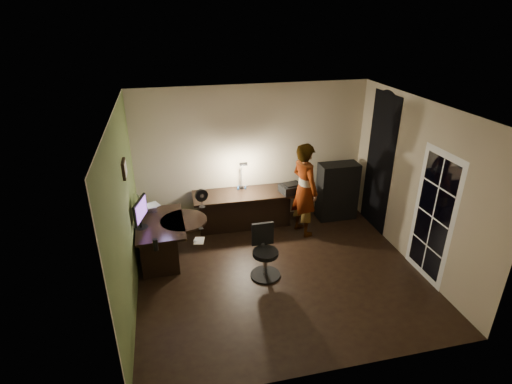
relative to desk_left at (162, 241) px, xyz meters
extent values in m
cube|color=black|center=(1.83, -0.82, -0.37)|extent=(4.50, 4.00, 0.01)
cube|color=silver|center=(1.83, -0.82, 2.34)|extent=(4.50, 4.00, 0.01)
cube|color=tan|center=(1.83, 1.18, 0.99)|extent=(4.50, 0.01, 2.70)
cube|color=tan|center=(1.83, -2.83, 0.99)|extent=(4.50, 0.01, 2.70)
cube|color=tan|center=(-0.42, -0.82, 0.99)|extent=(0.01, 4.00, 2.70)
cube|color=tan|center=(4.08, -0.82, 0.99)|extent=(0.01, 4.00, 2.70)
cube|color=#4C5F2F|center=(-0.41, -0.82, 0.99)|extent=(0.00, 4.00, 2.70)
cube|color=black|center=(4.07, 0.33, 0.94)|extent=(0.01, 0.90, 2.60)
cube|color=white|center=(4.07, -1.37, 0.69)|extent=(0.02, 0.92, 2.10)
cube|color=black|center=(-0.39, -0.37, 1.49)|extent=(0.04, 0.30, 0.25)
cube|color=black|center=(0.00, 0.00, 0.00)|extent=(0.81, 1.28, 0.73)
cube|color=black|center=(1.58, 0.80, 0.00)|extent=(1.95, 0.71, 0.73)
cube|color=black|center=(3.49, 0.78, 0.22)|extent=(0.78, 0.39, 1.17)
cube|color=silver|center=(-0.14, 0.47, 0.40)|extent=(0.26, 0.22, 0.10)
cube|color=silver|center=(-0.14, 0.47, 0.55)|extent=(0.39, 0.38, 0.21)
cube|color=black|center=(-0.29, -0.09, 0.53)|extent=(0.25, 0.56, 0.36)
ellipsoid|color=silver|center=(0.52, -0.71, 0.37)|extent=(0.08, 0.09, 0.03)
cube|color=black|center=(0.63, -0.31, 0.36)|extent=(0.11, 0.16, 0.01)
cube|color=black|center=(-0.14, 0.01, 0.36)|extent=(0.07, 0.12, 0.01)
cylinder|color=black|center=(-0.06, -0.82, 0.44)|extent=(0.08, 0.08, 0.19)
cube|color=silver|center=(0.58, -0.71, 0.36)|extent=(0.19, 0.23, 0.01)
cube|color=black|center=(0.74, 0.41, 0.53)|extent=(0.25, 0.18, 0.35)
cube|color=navy|center=(1.58, 0.99, 0.40)|extent=(0.20, 0.13, 0.09)
cube|color=black|center=(2.47, 0.64, 0.45)|extent=(0.47, 0.40, 0.18)
cube|color=black|center=(1.57, 1.01, 0.69)|extent=(0.17, 0.31, 0.67)
cube|color=black|center=(1.59, -0.84, 0.07)|extent=(0.48, 0.48, 0.87)
imported|color=#D8A88C|center=(2.63, 0.35, 0.53)|extent=(0.60, 0.74, 1.78)
camera|label=1|loc=(0.25, -5.96, 3.57)|focal=28.00mm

